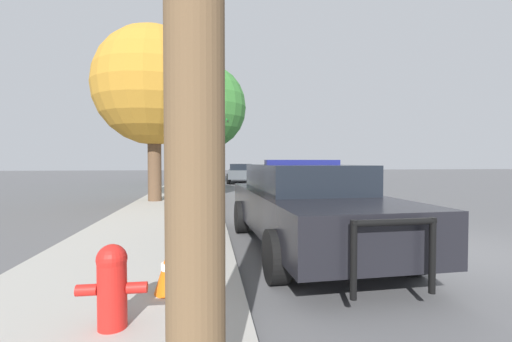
{
  "coord_description": "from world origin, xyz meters",
  "views": [
    {
      "loc": [
        -3.99,
        -5.49,
        1.56
      ],
      "look_at": [
        -1.51,
        12.25,
        1.05
      ],
      "focal_mm": 24.0,
      "sensor_mm": 36.0,
      "label": 1
    }
  ],
  "objects_px": {
    "car_background_midblock": "(241,172)",
    "tree_sidewalk_mid": "(203,107)",
    "car_background_oncoming": "(286,171)",
    "police_car": "(306,204)",
    "tree_sidewalk_near": "(154,87)",
    "traffic_cone": "(170,269)",
    "fire_hydrant": "(112,284)",
    "traffic_light": "(200,128)"
  },
  "relations": [
    {
      "from": "police_car",
      "to": "tree_sidewalk_mid",
      "type": "distance_m",
      "value": 18.31
    },
    {
      "from": "car_background_oncoming",
      "to": "car_background_midblock",
      "type": "bearing_deg",
      "value": 46.02
    },
    {
      "from": "car_background_midblock",
      "to": "car_background_oncoming",
      "type": "bearing_deg",
      "value": 50.6
    },
    {
      "from": "police_car",
      "to": "traffic_light",
      "type": "xyz_separation_m",
      "value": [
        -2.26,
        15.61,
        2.8
      ]
    },
    {
      "from": "car_background_midblock",
      "to": "traffic_cone",
      "type": "relative_size",
      "value": 9.08
    },
    {
      "from": "police_car",
      "to": "tree_sidewalk_near",
      "type": "bearing_deg",
      "value": -64.35
    },
    {
      "from": "tree_sidewalk_near",
      "to": "police_car",
      "type": "bearing_deg",
      "value": -61.76
    },
    {
      "from": "fire_hydrant",
      "to": "car_background_midblock",
      "type": "xyz_separation_m",
      "value": [
        3.13,
        21.52,
        0.23
      ]
    },
    {
      "from": "traffic_light",
      "to": "car_background_oncoming",
      "type": "xyz_separation_m",
      "value": [
        7.26,
        7.6,
        -2.91
      ]
    },
    {
      "from": "traffic_light",
      "to": "car_background_oncoming",
      "type": "height_order",
      "value": "traffic_light"
    },
    {
      "from": "tree_sidewalk_near",
      "to": "traffic_cone",
      "type": "distance_m",
      "value": 9.88
    },
    {
      "from": "car_background_oncoming",
      "to": "traffic_light",
      "type": "bearing_deg",
      "value": 46.37
    },
    {
      "from": "tree_sidewalk_mid",
      "to": "car_background_oncoming",
      "type": "bearing_deg",
      "value": 38.23
    },
    {
      "from": "traffic_light",
      "to": "traffic_cone",
      "type": "bearing_deg",
      "value": -89.66
    },
    {
      "from": "traffic_cone",
      "to": "tree_sidewalk_mid",
      "type": "bearing_deg",
      "value": 89.76
    },
    {
      "from": "tree_sidewalk_near",
      "to": "traffic_cone",
      "type": "bearing_deg",
      "value": -80.48
    },
    {
      "from": "fire_hydrant",
      "to": "car_background_oncoming",
      "type": "relative_size",
      "value": 0.17
    },
    {
      "from": "car_background_oncoming",
      "to": "tree_sidewalk_near",
      "type": "relative_size",
      "value": 0.68
    },
    {
      "from": "police_car",
      "to": "car_background_oncoming",
      "type": "height_order",
      "value": "police_car"
    },
    {
      "from": "car_background_midblock",
      "to": "tree_sidewalk_near",
      "type": "height_order",
      "value": "tree_sidewalk_near"
    },
    {
      "from": "car_background_midblock",
      "to": "tree_sidewalk_mid",
      "type": "distance_m",
      "value": 5.3
    },
    {
      "from": "traffic_cone",
      "to": "police_car",
      "type": "bearing_deg",
      "value": 44.97
    },
    {
      "from": "fire_hydrant",
      "to": "car_background_oncoming",
      "type": "distance_m",
      "value": 27.17
    },
    {
      "from": "traffic_light",
      "to": "tree_sidewalk_near",
      "type": "height_order",
      "value": "tree_sidewalk_near"
    },
    {
      "from": "tree_sidewalk_mid",
      "to": "car_background_midblock",
      "type": "bearing_deg",
      "value": 20.55
    },
    {
      "from": "police_car",
      "to": "car_background_midblock",
      "type": "xyz_separation_m",
      "value": [
        0.57,
        18.63,
        -0.05
      ]
    },
    {
      "from": "tree_sidewalk_near",
      "to": "car_background_midblock",
      "type": "bearing_deg",
      "value": 70.29
    },
    {
      "from": "fire_hydrant",
      "to": "tree_sidewalk_near",
      "type": "relative_size",
      "value": 0.12
    },
    {
      "from": "car_background_oncoming",
      "to": "traffic_cone",
      "type": "xyz_separation_m",
      "value": [
        -7.16,
        -25.36,
        -0.3
      ]
    },
    {
      "from": "fire_hydrant",
      "to": "car_background_oncoming",
      "type": "xyz_separation_m",
      "value": [
        7.56,
        26.1,
        0.18
      ]
    },
    {
      "from": "car_background_midblock",
      "to": "traffic_cone",
      "type": "height_order",
      "value": "car_background_midblock"
    },
    {
      "from": "traffic_light",
      "to": "tree_sidewalk_mid",
      "type": "height_order",
      "value": "tree_sidewalk_mid"
    },
    {
      "from": "traffic_light",
      "to": "traffic_cone",
      "type": "distance_m",
      "value": 18.05
    },
    {
      "from": "tree_sidewalk_mid",
      "to": "traffic_cone",
      "type": "bearing_deg",
      "value": -90.24
    },
    {
      "from": "police_car",
      "to": "car_background_midblock",
      "type": "distance_m",
      "value": 18.64
    },
    {
      "from": "traffic_light",
      "to": "car_background_oncoming",
      "type": "relative_size",
      "value": 1.16
    },
    {
      "from": "fire_hydrant",
      "to": "traffic_cone",
      "type": "relative_size",
      "value": 1.36
    },
    {
      "from": "car_background_oncoming",
      "to": "tree_sidewalk_mid",
      "type": "bearing_deg",
      "value": 38.29
    },
    {
      "from": "police_car",
      "to": "car_background_oncoming",
      "type": "xyz_separation_m",
      "value": [
        5.0,
        23.21,
        -0.11
      ]
    },
    {
      "from": "traffic_light",
      "to": "tree_sidewalk_near",
      "type": "bearing_deg",
      "value": -99.03
    },
    {
      "from": "police_car",
      "to": "tree_sidewalk_mid",
      "type": "height_order",
      "value": "tree_sidewalk_mid"
    },
    {
      "from": "car_background_oncoming",
      "to": "traffic_cone",
      "type": "bearing_deg",
      "value": 74.3
    }
  ]
}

